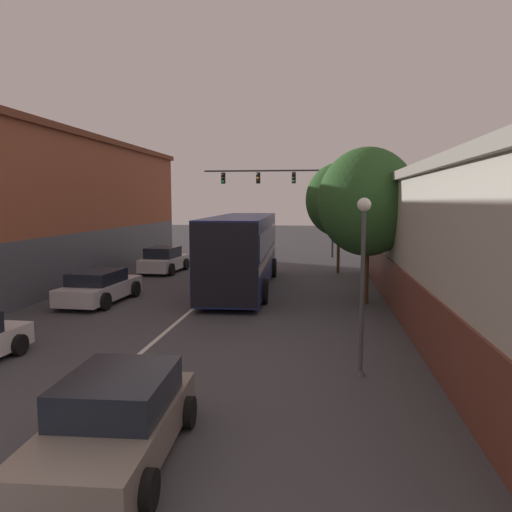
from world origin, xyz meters
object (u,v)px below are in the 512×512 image
at_px(bus, 242,248).
at_px(street_tree_far, 339,200).
at_px(hatchback_foreground, 115,421).
at_px(traffic_signal_gantry, 289,189).
at_px(street_lamp, 363,274).
at_px(street_tree_near, 367,202).
at_px(parked_car_left_far, 100,287).
at_px(parked_car_left_mid, 164,260).

relative_size(bus, street_tree_far, 1.86).
xyz_separation_m(hatchback_foreground, street_tree_far, (4.19, 21.16, 3.51)).
height_order(hatchback_foreground, street_tree_far, street_tree_far).
xyz_separation_m(traffic_signal_gantry, street_lamp, (3.29, -24.95, -2.52)).
bearing_deg(traffic_signal_gantry, street_tree_near, -75.90).
xyz_separation_m(bus, street_tree_far, (4.61, 5.53, 2.23)).
distance_m(bus, parked_car_left_far, 6.69).
bearing_deg(parked_car_left_far, parked_car_left_mid, 3.57).
bearing_deg(parked_car_left_far, street_tree_far, -42.51).
bearing_deg(bus, street_lamp, -160.42).
bearing_deg(traffic_signal_gantry, parked_car_left_far, -110.00).
xyz_separation_m(parked_car_left_far, street_tree_far, (9.78, 9.58, 3.49)).
distance_m(bus, parked_car_left_mid, 7.04).
bearing_deg(bus, street_tree_far, -42.10).
distance_m(parked_car_left_far, street_tree_far, 14.13).
xyz_separation_m(street_lamp, street_tree_far, (0.06, 16.86, 1.72)).
distance_m(parked_car_left_far, street_tree_near, 11.16).
relative_size(bus, street_lamp, 2.78).
bearing_deg(traffic_signal_gantry, street_tree_far, -67.53).
xyz_separation_m(parked_car_left_far, street_tree_near, (10.56, 1.26, 3.39)).
relative_size(bus, hatchback_foreground, 2.86).
relative_size(parked_car_left_far, street_lamp, 1.07).
height_order(hatchback_foreground, street_tree_near, street_tree_near).
distance_m(street_lamp, street_tree_near, 8.73).
distance_m(parked_car_left_mid, street_tree_near, 13.33).
xyz_separation_m(traffic_signal_gantry, street_tree_near, (4.12, -16.42, -0.91)).
xyz_separation_m(hatchback_foreground, parked_car_left_far, (-5.59, 11.58, 0.01)).
bearing_deg(street_tree_near, parked_car_left_far, -173.21).
height_order(bus, street_tree_near, street_tree_near).
bearing_deg(traffic_signal_gantry, hatchback_foreground, -91.65).
relative_size(traffic_signal_gantry, street_lamp, 2.30).
bearing_deg(parked_car_left_mid, traffic_signal_gantry, -31.65).
bearing_deg(street_lamp, street_tree_near, 84.43).
distance_m(bus, hatchback_foreground, 15.68).
relative_size(parked_car_left_far, street_tree_near, 0.72).
relative_size(traffic_signal_gantry, street_tree_far, 1.54).
bearing_deg(street_tree_far, hatchback_foreground, -101.20).
height_order(bus, street_tree_far, street_tree_far).
relative_size(parked_car_left_mid, street_tree_far, 0.65).
distance_m(parked_car_left_mid, street_tree_far, 10.48).
xyz_separation_m(bus, hatchback_foreground, (0.42, -15.62, -1.28)).
xyz_separation_m(parked_car_left_mid, street_lamp, (9.80, -15.86, 1.71)).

